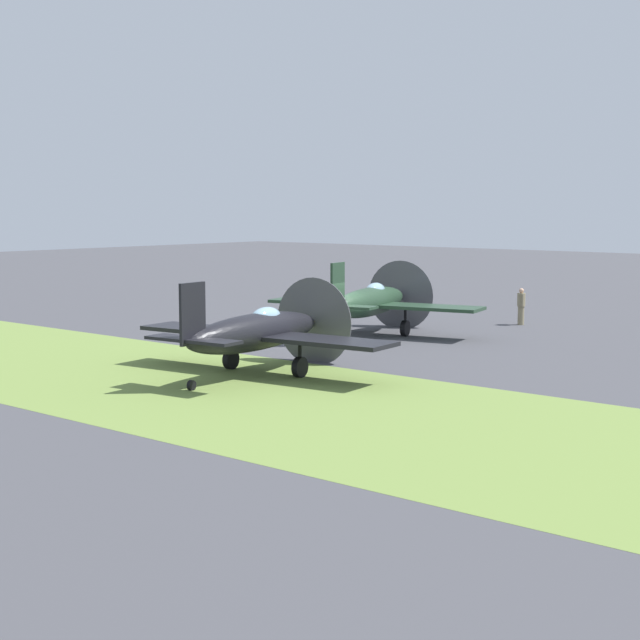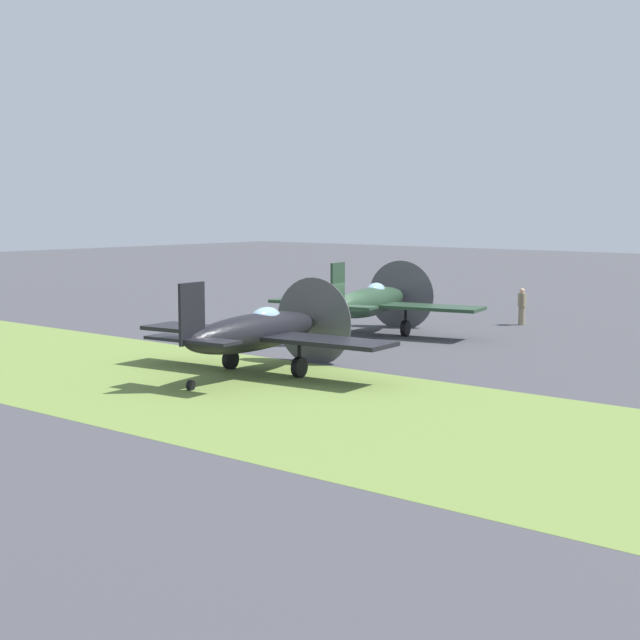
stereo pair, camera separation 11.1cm
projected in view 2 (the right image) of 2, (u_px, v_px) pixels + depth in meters
ground_plane at (328, 342)px, 39.88m from camera, size 160.00×160.00×0.00m
grass_verge at (134, 374)px, 32.24m from camera, size 120.00×11.00×0.01m
airplane_lead at (371, 302)px, 41.90m from camera, size 9.79×7.83×3.47m
airplane_wingman at (258, 332)px, 32.06m from camera, size 9.69×7.69×3.44m
ground_crew_chief at (522, 306)px, 45.52m from camera, size 0.45×0.50×1.73m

